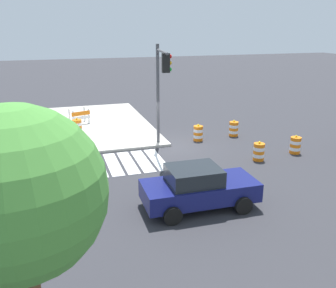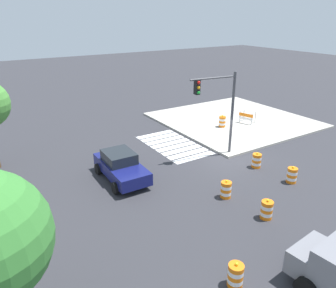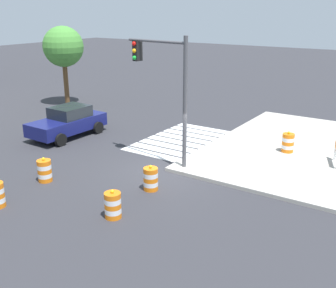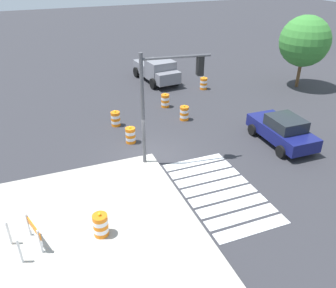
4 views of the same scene
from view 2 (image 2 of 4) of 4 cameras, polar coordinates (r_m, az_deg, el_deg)
name	(u,v)px [view 2 (image 2 of 4)]	position (r m, az deg, el deg)	size (l,w,h in m)	color
ground_plane	(228,159)	(22.04, 10.57, -2.57)	(120.00, 120.00, 0.00)	#2D2D33
sidewalk_corner	(233,120)	(29.96, 11.39, 4.20)	(12.00, 12.00, 0.15)	#ADA89E
crosswalk_stripes	(173,145)	(23.88, 0.91, -0.17)	(5.85, 3.20, 0.02)	silver
sports_car	(121,166)	(19.01, -8.31, -3.85)	(4.34, 2.21, 1.63)	navy
traffic_barrel_near_corner	(235,275)	(12.57, 11.78, -21.66)	(0.56, 0.56, 1.02)	orange
traffic_barrel_crosswalk_end	(226,190)	(17.41, 10.16, -7.91)	(0.56, 0.56, 1.02)	orange
traffic_barrel_median_near	(292,175)	(19.87, 20.96, -5.15)	(0.56, 0.56, 1.02)	orange
traffic_barrel_median_far	(267,210)	(16.23, 16.97, -11.00)	(0.56, 0.56, 1.02)	orange
traffic_barrel_far_curb	(257,161)	(21.07, 15.31, -2.84)	(0.56, 0.56, 1.02)	orange
traffic_barrel_on_sidewalk	(222,122)	(27.56, 9.52, 3.92)	(0.56, 0.56, 1.02)	orange
construction_barricade	(247,117)	(28.89, 13.67, 4.68)	(1.42, 1.12, 1.00)	silver
traffic_light_pole	(218,100)	(20.92, 8.86, 7.59)	(0.65, 3.27, 5.50)	#4C4C51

